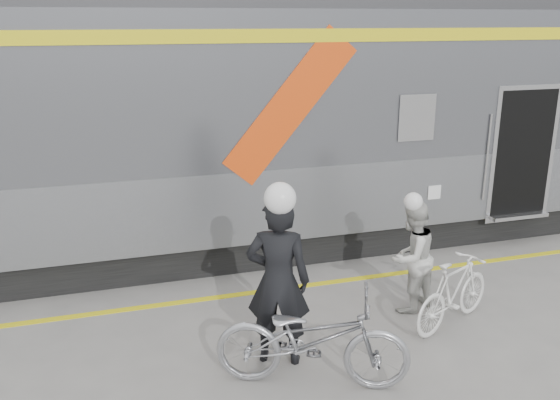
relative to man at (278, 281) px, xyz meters
name	(u,v)px	position (x,y,z in m)	size (l,w,h in m)	color
ground	(385,364)	(1.11, -0.44, -0.96)	(90.00, 90.00, 0.00)	slate
train	(362,116)	(2.66, 3.76, 1.10)	(24.00, 3.17, 4.10)	black
safety_strip	(317,284)	(1.11, 1.71, -0.95)	(24.00, 0.12, 0.01)	yellow
man	(278,281)	(0.00, 0.00, 0.00)	(0.70, 0.46, 1.91)	black
bicycle_left	(312,339)	(0.20, -0.55, -0.43)	(0.70, 2.00, 1.05)	#999AA0
woman	(411,257)	(1.99, 0.67, -0.22)	(0.71, 0.56, 1.47)	beige
bicycle_right	(454,292)	(2.29, 0.12, -0.51)	(0.42, 1.48, 0.89)	silver
helmet_man	(278,181)	(0.00, 0.00, 1.12)	(0.33, 0.33, 0.33)	white
helmet_woman	(416,194)	(1.99, 0.67, 0.63)	(0.23, 0.23, 0.23)	white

